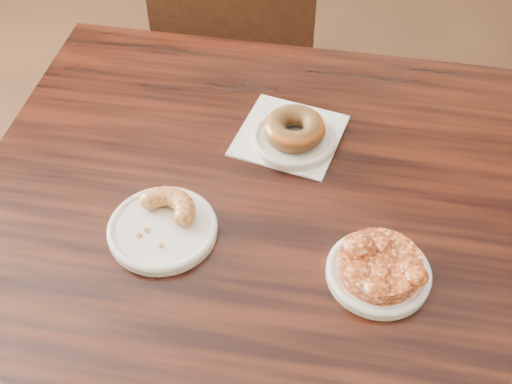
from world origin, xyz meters
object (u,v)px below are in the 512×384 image
at_px(chair_far, 244,51).
at_px(cruller_fragment, 161,221).
at_px(apple_fritter, 381,263).
at_px(cafe_table, 263,351).
at_px(glazed_donut, 294,129).

distance_m(chair_far, cruller_fragment, 0.95).
distance_m(apple_fritter, cruller_fragment, 0.33).
height_order(apple_fritter, cruller_fragment, apple_fritter).
relative_size(cafe_table, glazed_donut, 9.23).
distance_m(cafe_table, cruller_fragment, 0.43).
relative_size(cafe_table, apple_fritter, 6.15).
xyz_separation_m(cafe_table, chair_far, (-0.36, 0.81, 0.08)).
bearing_deg(glazed_donut, chair_far, 119.06).
bearing_deg(chair_far, cafe_table, 101.12).
bearing_deg(cruller_fragment, apple_fritter, 6.71).
bearing_deg(cruller_fragment, glazed_donut, 64.37).
bearing_deg(glazed_donut, apple_fritter, -47.29).
relative_size(chair_far, apple_fritter, 5.70).
xyz_separation_m(glazed_donut, cruller_fragment, (-0.12, -0.26, -0.01)).
bearing_deg(apple_fritter, chair_far, 123.11).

